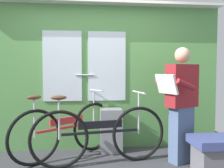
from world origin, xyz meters
TOP-DOWN VIEW (x-y plane):
  - train_door_wall at (-0.01, 1.10)m, footprint 4.02×0.28m
  - bicycle_near_door at (-0.01, 0.38)m, footprint 1.83×0.48m
  - bicycle_leaning_behind at (-0.47, 0.71)m, footprint 1.45×1.02m
  - passenger_reading_newspaper at (1.09, 0.33)m, footprint 0.61×0.54m
  - trash_bin_by_wall at (0.20, 0.89)m, footprint 0.33×0.28m
  - bench_seat_corner at (1.44, -0.06)m, footprint 0.70×0.44m

SIDE VIEW (x-z plane):
  - bench_seat_corner at x=1.44m, z-range 0.02..0.47m
  - trash_bin_by_wall at x=0.20m, z-range 0.00..0.67m
  - bicycle_leaning_behind at x=-0.47m, z-range -0.08..0.88m
  - bicycle_near_door at x=-0.01m, z-range -0.08..0.89m
  - passenger_reading_newspaper at x=1.09m, z-range 0.04..1.62m
  - train_door_wall at x=-0.01m, z-range 0.05..2.38m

